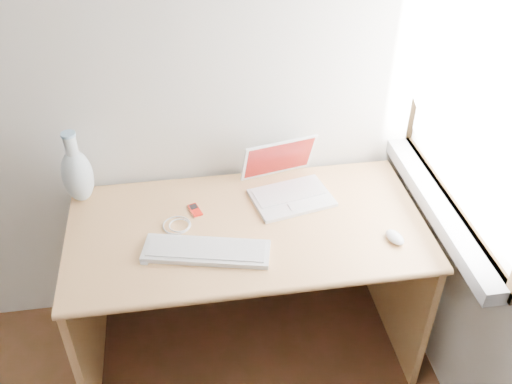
{
  "coord_description": "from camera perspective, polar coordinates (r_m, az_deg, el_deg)",
  "views": [
    {
      "loc": [
        0.74,
        -0.28,
        2.16
      ],
      "look_at": [
        0.99,
        1.35,
        0.9
      ],
      "focal_mm": 40.0,
      "sensor_mm": 36.0,
      "label": 1
    }
  ],
  "objects": [
    {
      "name": "mouse",
      "position": [
        2.19,
        13.71,
        -4.42
      ],
      "size": [
        0.08,
        0.1,
        0.03
      ],
      "primitive_type": "ellipsoid",
      "rotation": [
        0.0,
        0.0,
        0.3
      ],
      "color": "white",
      "rests_on": "desk"
    },
    {
      "name": "ipod",
      "position": [
        2.28,
        -6.11,
        -1.8
      ],
      "size": [
        0.06,
        0.09,
        0.01
      ],
      "rotation": [
        0.0,
        0.0,
        0.31
      ],
      "color": "red",
      "rests_on": "desk"
    },
    {
      "name": "vase",
      "position": [
        2.36,
        -17.45,
        1.75
      ],
      "size": [
        0.12,
        0.12,
        0.31
      ],
      "color": "silver",
      "rests_on": "desk"
    },
    {
      "name": "remote",
      "position": [
        2.1,
        -10.88,
        -6.48
      ],
      "size": [
        0.05,
        0.07,
        0.01
      ],
      "primitive_type": "cube",
      "rotation": [
        0.0,
        0.0,
        -0.29
      ],
      "color": "white",
      "rests_on": "desk"
    },
    {
      "name": "external_keyboard",
      "position": [
        2.09,
        -4.99,
        -5.87
      ],
      "size": [
        0.48,
        0.24,
        0.02
      ],
      "rotation": [
        0.0,
        0.0,
        -0.23
      ],
      "color": "white",
      "rests_on": "desk"
    },
    {
      "name": "cable_coil",
      "position": [
        2.22,
        -7.92,
        -3.3
      ],
      "size": [
        0.14,
        0.14,
        0.01
      ],
      "primitive_type": "torus",
      "rotation": [
        0.0,
        0.0,
        0.31
      ],
      "color": "white",
      "rests_on": "desk"
    },
    {
      "name": "desk",
      "position": [
        2.4,
        -1.16,
        -5.83
      ],
      "size": [
        1.38,
        0.69,
        0.73
      ],
      "color": "tan",
      "rests_on": "floor"
    },
    {
      "name": "laptop",
      "position": [
        2.34,
        3.42,
        0.83
      ],
      "size": [
        0.35,
        0.32,
        0.21
      ],
      "rotation": [
        0.0,
        0.0,
        0.21
      ],
      "color": "white",
      "rests_on": "desk"
    },
    {
      "name": "window",
      "position": [
        2.06,
        20.95,
        9.33
      ],
      "size": [
        0.11,
        0.99,
        1.1
      ],
      "color": "white",
      "rests_on": "right_wall"
    }
  ]
}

